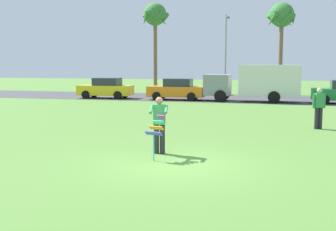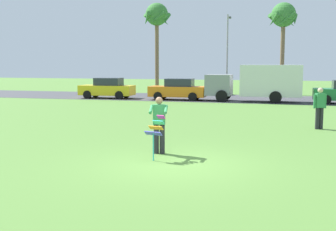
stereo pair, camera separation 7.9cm
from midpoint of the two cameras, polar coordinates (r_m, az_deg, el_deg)
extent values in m
plane|color=#568438|center=(11.83, 0.70, -6.45)|extent=(120.00, 120.00, 0.00)
cube|color=#424247|center=(33.91, 10.29, 2.19)|extent=(120.00, 8.00, 0.01)
cylinder|color=#26262B|center=(13.12, -0.93, -3.11)|extent=(0.16, 0.16, 0.90)
cylinder|color=#26262B|center=(13.13, -1.71, -3.11)|extent=(0.16, 0.16, 0.90)
cube|color=#338C4C|center=(13.01, -1.33, 0.14)|extent=(0.40, 0.29, 0.60)
sphere|color=#9E7051|center=(12.97, -1.33, 1.99)|extent=(0.22, 0.22, 0.22)
cylinder|color=#338C4C|center=(12.74, -0.42, 0.82)|extent=(0.21, 0.59, 0.24)
cylinder|color=#338C4C|center=(12.77, -2.39, 0.83)|extent=(0.21, 0.59, 0.24)
cube|color=#D83399|center=(12.47, -1.07, -0.19)|extent=(0.24, 0.18, 0.12)
cube|color=#33BFBF|center=(12.34, -1.41, -0.90)|extent=(0.34, 0.19, 0.12)
cube|color=orange|center=(12.22, -1.75, -1.63)|extent=(0.43, 0.21, 0.12)
cube|color=#4C4CCC|center=(12.09, -2.09, -2.37)|extent=(0.53, 0.23, 0.12)
cylinder|color=#33BFBF|center=(12.16, -2.09, -4.19)|extent=(0.04, 0.04, 0.78)
cube|color=yellow|center=(34.17, -8.33, 3.33)|extent=(4.26, 1.86, 0.76)
cube|color=#282D38|center=(34.08, -8.11, 4.44)|extent=(2.07, 1.47, 0.60)
cylinder|color=black|center=(33.95, -10.86, 2.72)|extent=(0.65, 0.24, 0.64)
cylinder|color=black|center=(35.43, -9.81, 2.91)|extent=(0.65, 0.24, 0.64)
cylinder|color=black|center=(32.98, -6.72, 2.67)|extent=(0.65, 0.24, 0.64)
cylinder|color=black|center=(34.51, -5.81, 2.87)|extent=(0.65, 0.24, 0.64)
cube|color=orange|center=(32.32, 1.02, 3.20)|extent=(4.25, 1.82, 0.76)
cube|color=#282D38|center=(32.26, 1.28, 4.37)|extent=(2.06, 1.45, 0.60)
cylinder|color=black|center=(31.87, -1.59, 2.57)|extent=(0.65, 0.24, 0.64)
cylinder|color=black|center=(33.43, -0.87, 2.78)|extent=(0.65, 0.24, 0.64)
cylinder|color=black|center=(31.30, 3.02, 2.48)|extent=(0.65, 0.24, 0.64)
cylinder|color=black|center=(32.88, 3.54, 2.69)|extent=(0.65, 0.24, 0.64)
cube|color=gray|center=(31.70, 6.49, 4.05)|extent=(1.81, 1.91, 1.50)
cube|color=silver|center=(31.31, 13.22, 4.51)|extent=(4.21, 2.03, 2.20)
cylinder|color=black|center=(30.78, 6.85, 2.56)|extent=(0.84, 0.29, 0.84)
cylinder|color=black|center=(32.60, 7.34, 2.79)|extent=(0.84, 0.29, 0.84)
cylinder|color=black|center=(30.44, 13.76, 2.36)|extent=(0.84, 0.29, 0.84)
cylinder|color=black|center=(32.28, 13.87, 2.61)|extent=(0.84, 0.29, 0.84)
cylinder|color=black|center=(30.66, 19.92, 1.99)|extent=(0.64, 0.23, 0.64)
cylinder|color=black|center=(32.26, 19.67, 2.22)|extent=(0.64, 0.23, 0.64)
cylinder|color=brown|center=(41.06, -1.75, 8.03)|extent=(0.36, 0.36, 7.07)
sphere|color=#387A33|center=(41.30, -1.76, 13.22)|extent=(2.10, 2.10, 2.10)
cone|color=#387A33|center=(40.99, -0.46, 12.64)|extent=(0.44, 1.56, 1.28)
cone|color=#387A33|center=(42.04, -1.00, 12.49)|extent=(1.62, 0.90, 1.28)
cone|color=#387A33|center=(42.02, -2.56, 12.49)|extent=(1.27, 1.52, 1.28)
cone|color=#387A33|center=(40.96, -3.05, 12.63)|extent=(1.27, 1.52, 1.28)
cone|color=#387A33|center=(40.31, -1.74, 12.73)|extent=(1.62, 0.90, 1.28)
cylinder|color=brown|center=(39.20, 14.59, 7.58)|extent=(0.36, 0.36, 6.68)
sphere|color=#387A33|center=(39.41, 14.75, 12.74)|extent=(2.10, 2.10, 2.10)
cone|color=#387A33|center=(39.37, 16.14, 12.04)|extent=(0.44, 1.56, 1.28)
cone|color=#387A33|center=(40.26, 15.16, 11.95)|extent=(1.62, 0.90, 1.28)
cone|color=#387A33|center=(39.94, 13.61, 12.04)|extent=(1.27, 1.52, 1.28)
cone|color=#387A33|center=(38.83, 13.56, 12.19)|extent=(1.27, 1.52, 1.28)
cone|color=#387A33|center=(38.46, 15.16, 12.20)|extent=(1.62, 0.90, 1.28)
cylinder|color=#9E9EA3|center=(39.01, 7.54, 7.98)|extent=(0.16, 0.16, 7.00)
cylinder|color=#9E9EA3|center=(39.91, 7.76, 12.85)|extent=(0.10, 1.40, 0.10)
cube|color=#4C4C51|center=(40.55, 7.88, 12.69)|extent=(0.24, 0.44, 0.16)
cylinder|color=#26262B|center=(19.11, 19.37, -0.34)|extent=(0.16, 0.16, 0.90)
cylinder|color=#26262B|center=(19.02, 18.90, -0.36)|extent=(0.16, 0.16, 0.90)
cube|color=#338C4C|center=(18.99, 19.22, 1.90)|extent=(0.42, 0.35, 0.60)
sphere|color=beige|center=(18.96, 19.27, 3.16)|extent=(0.22, 0.22, 0.22)
cylinder|color=#338C4C|center=(19.11, 19.85, 1.79)|extent=(0.09, 0.09, 0.58)
cylinder|color=#338C4C|center=(18.88, 18.58, 1.79)|extent=(0.09, 0.09, 0.58)
camera|label=1|loc=(0.04, -90.16, -0.02)|focal=46.14mm
camera|label=2|loc=(0.04, 89.84, 0.02)|focal=46.14mm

